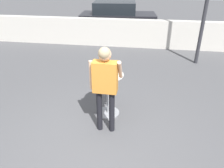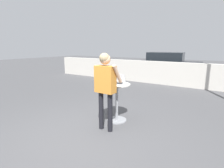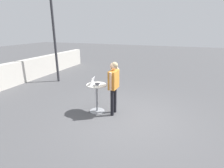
{
  "view_description": "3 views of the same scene",
  "coord_description": "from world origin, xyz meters",
  "px_view_note": "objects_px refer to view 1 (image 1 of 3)",
  "views": [
    {
      "loc": [
        0.79,
        -2.98,
        2.87
      ],
      "look_at": [
        0.22,
        0.63,
        0.99
      ],
      "focal_mm": 35.0,
      "sensor_mm": 36.0,
      "label": 1
    },
    {
      "loc": [
        2.25,
        -2.54,
        1.88
      ],
      "look_at": [
        0.2,
        0.66,
        1.06
      ],
      "focal_mm": 28.0,
      "sensor_mm": 36.0,
      "label": 2
    },
    {
      "loc": [
        -4.83,
        -1.33,
        2.73
      ],
      "look_at": [
        -0.13,
        0.48,
        1.12
      ],
      "focal_mm": 28.0,
      "sensor_mm": 36.0,
      "label": 3
    }
  ],
  "objects_px": {
    "standing_person": "(105,80)",
    "cafe_table": "(108,90)",
    "parked_car_near_street": "(117,17)",
    "laptop": "(108,71)",
    "coffee_mug": "(96,72)"
  },
  "relations": [
    {
      "from": "standing_person",
      "to": "cafe_table",
      "type": "bearing_deg",
      "value": 95.16
    },
    {
      "from": "standing_person",
      "to": "parked_car_near_street",
      "type": "bearing_deg",
      "value": 96.24
    },
    {
      "from": "laptop",
      "to": "coffee_mug",
      "type": "xyz_separation_m",
      "value": [
        -0.23,
        -0.08,
        -0.01
      ]
    },
    {
      "from": "laptop",
      "to": "coffee_mug",
      "type": "distance_m",
      "value": 0.24
    },
    {
      "from": "coffee_mug",
      "to": "standing_person",
      "type": "bearing_deg",
      "value": -61.93
    },
    {
      "from": "parked_car_near_street",
      "to": "coffee_mug",
      "type": "bearing_deg",
      "value": -85.46
    },
    {
      "from": "cafe_table",
      "to": "parked_car_near_street",
      "type": "bearing_deg",
      "value": 96.32
    },
    {
      "from": "cafe_table",
      "to": "coffee_mug",
      "type": "bearing_deg",
      "value": -170.42
    },
    {
      "from": "coffee_mug",
      "to": "standing_person",
      "type": "xyz_separation_m",
      "value": [
        0.29,
        -0.54,
        0.11
      ]
    },
    {
      "from": "coffee_mug",
      "to": "parked_car_near_street",
      "type": "xyz_separation_m",
      "value": [
        -0.61,
        7.69,
        -0.24
      ]
    },
    {
      "from": "coffee_mug",
      "to": "parked_car_near_street",
      "type": "bearing_deg",
      "value": 94.54
    },
    {
      "from": "cafe_table",
      "to": "coffee_mug",
      "type": "distance_m",
      "value": 0.49
    },
    {
      "from": "coffee_mug",
      "to": "standing_person",
      "type": "distance_m",
      "value": 0.62
    },
    {
      "from": "cafe_table",
      "to": "parked_car_near_street",
      "type": "height_order",
      "value": "parked_car_near_street"
    },
    {
      "from": "laptop",
      "to": "coffee_mug",
      "type": "relative_size",
      "value": 3.64
    }
  ]
}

